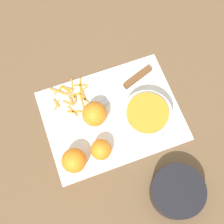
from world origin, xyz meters
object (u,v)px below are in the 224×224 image
Objects in this scene: orange_right at (94,114)px; bowl_dark at (177,192)px; orange_back at (74,161)px; bowl_speckled at (147,116)px; orange_left at (101,150)px; knife at (131,82)px.

bowl_dark is at bearing 116.13° from orange_right.
bowl_speckled is at bearing -167.62° from orange_back.
orange_right reaches higher than orange_left.
orange_left is at bearing -176.70° from orange_back.
orange_left is 0.86× the size of orange_back.
orange_left is (0.17, 0.05, -0.00)m from bowl_speckled.
bowl_speckled is 2.00× the size of orange_right.
bowl_dark is 0.61× the size of knife.
orange_left is at bearing 16.81° from bowl_speckled.
orange_left is (0.18, 0.20, 0.03)m from knife.
bowl_speckled is 2.11× the size of orange_back.
knife is at bearing -91.76° from bowl_speckled.
knife is 3.99× the size of orange_left.
orange_right is at bearing -131.69° from orange_back.
orange_right reaches higher than bowl_speckled.
orange_back is at bearing 48.31° from orange_right.
orange_left reaches higher than bowl_dark.
bowl_speckled reaches higher than bowl_dark.
knife is at bearing -153.35° from orange_right.
bowl_speckled is 0.27m from orange_back.
orange_left is 0.12m from orange_right.
orange_right is (0.15, -0.31, 0.01)m from bowl_dark.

